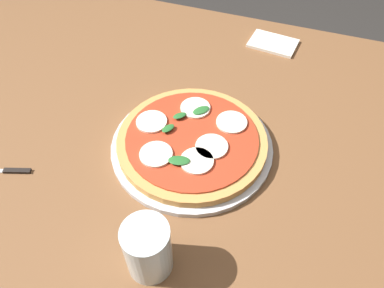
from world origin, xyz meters
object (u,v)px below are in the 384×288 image
(serving_tray, at_px, (192,145))
(glass_cup, at_px, (148,249))
(pizza, at_px, (192,140))
(napkin, at_px, (273,43))
(knife, at_px, (2,171))
(dining_table, at_px, (160,160))

(serving_tray, bearing_deg, glass_cup, -85.47)
(pizza, height_order, napkin, pizza)
(knife, bearing_deg, dining_table, 36.20)
(dining_table, height_order, pizza, pizza)
(napkin, distance_m, glass_cup, 0.71)
(pizza, bearing_deg, knife, -150.79)
(napkin, height_order, knife, napkin)
(pizza, xyz_separation_m, glass_cup, (0.02, -0.27, 0.03))
(glass_cup, bearing_deg, serving_tray, 94.53)
(dining_table, bearing_deg, napkin, 68.95)
(knife, distance_m, glass_cup, 0.38)
(pizza, height_order, glass_cup, glass_cup)
(napkin, relative_size, glass_cup, 1.16)
(pizza, distance_m, napkin, 0.45)
(pizza, bearing_deg, glass_cup, -85.44)
(serving_tray, bearing_deg, pizza, -100.30)
(dining_table, bearing_deg, serving_tray, 0.50)
(pizza, height_order, knife, pizza)
(pizza, distance_m, knife, 0.39)
(serving_tray, distance_m, napkin, 0.45)
(napkin, bearing_deg, glass_cup, -95.39)
(dining_table, relative_size, serving_tray, 4.57)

